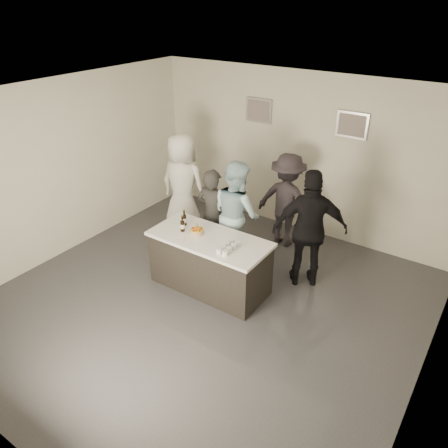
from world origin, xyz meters
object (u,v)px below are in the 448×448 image
(bar_counter, at_px, (210,263))
(cake, at_px, (197,232))
(person_guest_back, at_px, (287,201))
(person_main_black, at_px, (213,216))
(beer_bottle_a, at_px, (184,218))
(beer_bottle_b, at_px, (182,224))
(person_main_blue, at_px, (236,214))
(person_guest_left, at_px, (183,185))
(person_guest_right, at_px, (310,230))

(bar_counter, distance_m, cake, 0.54)
(bar_counter, xyz_separation_m, person_guest_back, (0.33, 1.89, 0.42))
(person_main_black, bearing_deg, beer_bottle_a, 80.02)
(beer_bottle_b, bearing_deg, cake, 12.65)
(beer_bottle_a, bearing_deg, bar_counter, -10.78)
(beer_bottle_a, distance_m, person_main_blue, 0.90)
(person_guest_left, bearing_deg, person_main_black, 149.05)
(person_main_blue, bearing_deg, person_guest_back, -86.44)
(beer_bottle_b, bearing_deg, person_guest_right, 32.09)
(person_main_black, height_order, person_main_blue, person_main_blue)
(person_main_blue, bearing_deg, person_main_black, 44.09)
(person_guest_left, relative_size, person_guest_back, 1.12)
(beer_bottle_a, xyz_separation_m, person_guest_left, (-0.94, 1.12, -0.06))
(bar_counter, xyz_separation_m, beer_bottle_b, (-0.46, -0.06, 0.58))
(cake, relative_size, person_guest_back, 0.11)
(bar_counter, xyz_separation_m, beer_bottle_a, (-0.56, 0.11, 0.58))
(bar_counter, height_order, beer_bottle_b, beer_bottle_b)
(person_guest_left, bearing_deg, person_guest_right, 169.65)
(beer_bottle_a, bearing_deg, person_guest_back, 63.40)
(person_guest_right, bearing_deg, person_guest_back, -78.13)
(bar_counter, relative_size, cake, 9.35)
(person_main_black, height_order, person_guest_right, person_guest_right)
(person_main_black, bearing_deg, person_main_blue, -160.23)
(bar_counter, relative_size, person_main_blue, 1.01)
(person_guest_left, distance_m, person_guest_back, 1.96)
(beer_bottle_a, xyz_separation_m, beer_bottle_b, (0.10, -0.17, 0.00))
(bar_counter, distance_m, beer_bottle_a, 0.82)
(person_main_blue, height_order, person_guest_back, person_main_blue)
(person_guest_right, bearing_deg, cake, 3.62)
(bar_counter, height_order, person_main_blue, person_main_blue)
(person_main_blue, bearing_deg, bar_counter, 119.20)
(beer_bottle_a, xyz_separation_m, person_main_black, (0.11, 0.61, -0.20))
(person_guest_back, bearing_deg, beer_bottle_b, 64.92)
(person_main_black, relative_size, person_guest_right, 0.86)
(person_guest_left, bearing_deg, person_guest_back, -165.06)
(cake, bearing_deg, person_guest_right, 34.78)
(cake, bearing_deg, bar_counter, 2.50)
(beer_bottle_b, bearing_deg, bar_counter, 7.74)
(cake, xyz_separation_m, person_guest_back, (0.56, 1.90, -0.07))
(beer_bottle_a, xyz_separation_m, person_guest_right, (1.75, 0.87, -0.06))
(beer_bottle_a, bearing_deg, person_main_blue, 56.40)
(bar_counter, xyz_separation_m, cake, (-0.23, -0.01, 0.49))
(cake, xyz_separation_m, beer_bottle_b, (-0.24, -0.05, 0.09))
(beer_bottle_b, distance_m, person_guest_right, 1.95)
(cake, xyz_separation_m, person_guest_left, (-1.28, 1.24, 0.03))
(beer_bottle_a, bearing_deg, cake, -19.15)
(beer_bottle_b, relative_size, person_main_black, 0.16)
(person_guest_left, xyz_separation_m, person_guest_right, (2.70, -0.26, -0.00))
(person_guest_left, relative_size, person_guest_right, 1.00)
(person_guest_back, bearing_deg, cake, 70.69)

